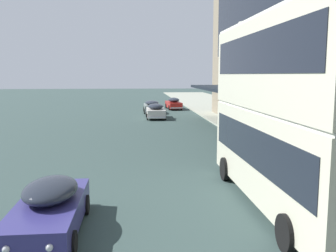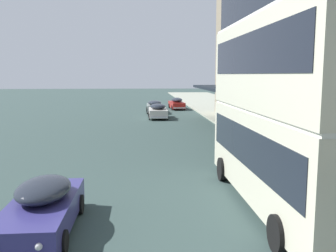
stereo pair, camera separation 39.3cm
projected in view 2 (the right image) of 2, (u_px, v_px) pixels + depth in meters
transit_bus_kerbside_front at (283, 107)px, 12.51m from camera, size 2.77×10.38×6.51m
sedan_oncoming_front at (155, 107)px, 45.26m from camera, size 1.97×4.93×1.50m
sedan_oncoming_rear at (43, 207)px, 10.92m from camera, size 1.92×4.83×1.54m
sedan_trailing_near at (158, 111)px, 39.37m from camera, size 1.98×4.71×1.58m
sedan_lead_near at (177, 103)px, 49.98m from camera, size 1.96×5.08×1.56m
street_lamp at (257, 74)px, 23.65m from camera, size 1.50×0.28×7.80m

